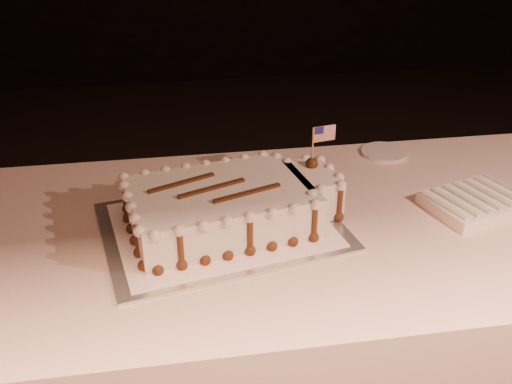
{
  "coord_description": "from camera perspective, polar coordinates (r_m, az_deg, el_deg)",
  "views": [
    {
      "loc": [
        -0.4,
        -0.5,
        1.46
      ],
      "look_at": [
        -0.22,
        0.6,
        0.84
      ],
      "focal_mm": 40.0,
      "sensor_mm": 36.0,
      "label": 1
    }
  ],
  "objects": [
    {
      "name": "sheet_cake",
      "position": [
        1.29,
        -2.36,
        -1.23
      ],
      "size": [
        0.51,
        0.34,
        0.2
      ],
      "color": "silver",
      "rests_on": "doily"
    },
    {
      "name": "cake_board",
      "position": [
        1.31,
        -3.47,
        -3.45
      ],
      "size": [
        0.59,
        0.49,
        0.01
      ],
      "primitive_type": "cube",
      "rotation": [
        0.0,
        0.0,
        0.19
      ],
      "color": "beige",
      "rests_on": "banquet_table"
    },
    {
      "name": "doily",
      "position": [
        1.3,
        -3.48,
        -3.26
      ],
      "size": [
        0.53,
        0.44,
        0.0
      ],
      "primitive_type": "cube",
      "rotation": [
        0.0,
        0.0,
        0.19
      ],
      "color": "white",
      "rests_on": "cake_board"
    },
    {
      "name": "banquet_table",
      "position": [
        1.59,
        8.24,
        -14.06
      ],
      "size": [
        2.4,
        0.8,
        0.75
      ],
      "primitive_type": "cube",
      "color": "beige",
      "rests_on": "ground"
    },
    {
      "name": "side_plate",
      "position": [
        1.69,
        12.7,
        3.88
      ],
      "size": [
        0.13,
        0.13,
        0.01
      ],
      "primitive_type": "cylinder",
      "color": "silver",
      "rests_on": "banquet_table"
    },
    {
      "name": "napkin_stack",
      "position": [
        1.47,
        21.08,
        -0.96
      ],
      "size": [
        0.26,
        0.22,
        0.04
      ],
      "color": "white",
      "rests_on": "banquet_table"
    }
  ]
}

